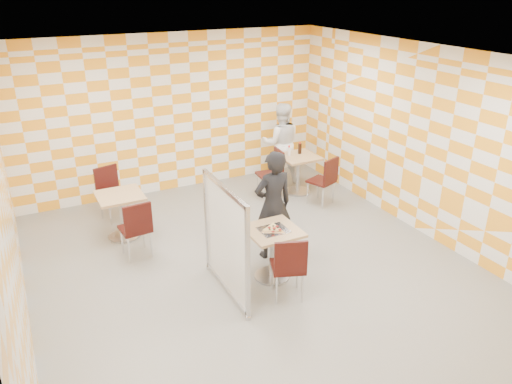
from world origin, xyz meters
TOP-DOWN VIEW (x-y plane):
  - room_shell at (0.00, 0.54)m, footprint 7.00×7.00m
  - main_table at (0.14, -0.22)m, footprint 0.70×0.70m
  - second_table at (2.03, 2.22)m, footprint 0.70×0.70m
  - empty_table at (-1.45, 1.90)m, footprint 0.70×0.70m
  - chair_main_front at (0.07, -0.80)m, footprint 0.54×0.55m
  - chair_second_front at (2.16, 1.47)m, footprint 0.55×0.55m
  - chair_second_side at (1.51, 2.27)m, footprint 0.47×0.46m
  - chair_empty_near at (-1.40, 1.13)m, footprint 0.45×0.46m
  - chair_empty_far at (-1.45, 2.71)m, footprint 0.51×0.52m
  - partition at (-0.58, -0.28)m, footprint 0.08×1.38m
  - man_dark at (0.44, 0.32)m, footprint 0.61×0.40m
  - man_white at (2.02, 2.90)m, footprint 0.97×0.87m
  - pizza_on_foil at (0.14, -0.24)m, footprint 0.40×0.40m
  - sport_bottle at (1.88, 2.32)m, footprint 0.06×0.06m
  - soda_bottle at (2.12, 2.33)m, footprint 0.07×0.07m

SIDE VIEW (x-z plane):
  - main_table at x=0.14m, z-range 0.13..0.88m
  - second_table at x=2.03m, z-range 0.13..0.88m
  - empty_table at x=-1.45m, z-range 0.13..0.88m
  - chair_main_front at x=0.07m, z-range 0.08..1.01m
  - chair_second_front at x=2.16m, z-range 0.08..1.01m
  - chair_second_side at x=1.51m, z-range 0.08..1.01m
  - chair_empty_near at x=-1.40m, z-range 0.08..1.01m
  - chair_empty_far at x=-1.45m, z-range 0.08..1.01m
  - pizza_on_foil at x=0.14m, z-range 0.74..0.79m
  - partition at x=-0.58m, z-range 0.02..1.57m
  - man_white at x=2.02m, z-range 0.00..1.63m
  - man_dark at x=0.44m, z-range 0.00..1.66m
  - sport_bottle at x=1.88m, z-range 0.74..0.94m
  - soda_bottle at x=2.12m, z-range 0.74..0.97m
  - room_shell at x=0.00m, z-range -2.00..5.00m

